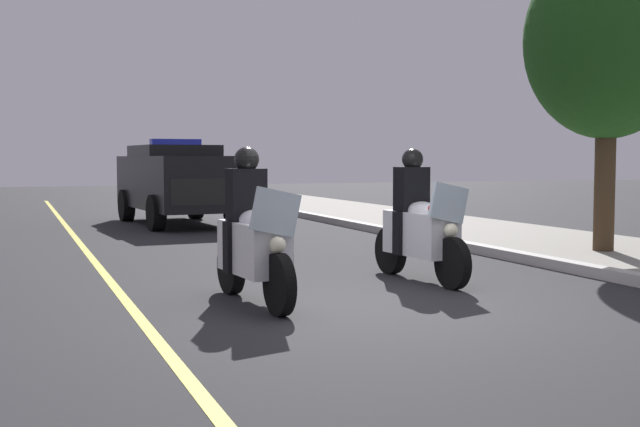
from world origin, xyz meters
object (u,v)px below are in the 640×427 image
Objects in this scene: police_motorcycle_lead_left at (253,240)px; tree_mid_block at (608,41)px; police_motorcycle_lead_right at (419,227)px; police_suv at (177,180)px.

tree_mid_block reaches higher than police_motorcycle_lead_left.
police_motorcycle_lead_left is 2.61m from police_motorcycle_lead_right.
police_suv is (-10.11, -1.21, 0.37)m from police_motorcycle_lead_right.
police_motorcycle_lead_left and police_motorcycle_lead_right have the same top height.
police_suv is at bearing -149.40° from tree_mid_block.
tree_mid_block is (8.84, 5.23, 2.39)m from police_suv.
police_suv reaches higher than police_motorcycle_lead_left.
police_motorcycle_lead_right is (-0.84, 2.48, 0.00)m from police_motorcycle_lead_left.
tree_mid_block is (-1.27, 4.01, 2.76)m from police_motorcycle_lead_right.
tree_mid_block reaches higher than police_motorcycle_lead_right.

